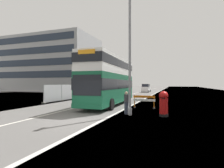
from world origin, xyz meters
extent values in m
cube|color=#565451|center=(0.00, 0.00, -0.05)|extent=(140.00, 280.00, 0.10)
cube|color=#B2AFA8|center=(1.77, 0.00, 0.00)|extent=(0.24, 196.00, 0.01)
cube|color=silver|center=(-2.73, 0.00, 0.00)|extent=(0.16, 168.00, 0.01)
cube|color=#145638|center=(-0.48, 7.91, 1.76)|extent=(2.90, 11.41, 2.83)
cube|color=white|center=(-0.48, 7.91, 3.38)|extent=(2.90, 11.41, 0.40)
cube|color=white|center=(-0.48, 7.91, 4.24)|extent=(2.87, 11.29, 1.33)
cube|color=black|center=(-0.48, 7.91, 2.19)|extent=(2.92, 11.52, 0.91)
cube|color=black|center=(-0.48, 7.91, 4.24)|extent=(2.91, 11.46, 0.73)
cube|color=black|center=(-0.28, 2.23, 2.12)|extent=(2.29, 0.14, 1.56)
cube|color=orange|center=(-0.28, 2.23, 4.61)|extent=(1.37, 0.11, 0.32)
cube|color=#145638|center=(-0.48, 7.91, 0.53)|extent=(2.92, 11.52, 0.36)
cylinder|color=black|center=(-1.60, 4.35, 0.50)|extent=(0.34, 1.01, 1.00)
cylinder|color=black|center=(0.89, 4.44, 0.50)|extent=(0.34, 1.01, 1.00)
cylinder|color=black|center=(-1.84, 10.98, 0.50)|extent=(0.34, 1.01, 1.00)
cylinder|color=black|center=(0.65, 11.07, 0.50)|extent=(0.34, 1.01, 1.00)
cylinder|color=gray|center=(2.90, 2.73, 4.74)|extent=(0.18, 0.18, 9.48)
cylinder|color=gray|center=(2.90, 2.73, 0.25)|extent=(0.29, 0.29, 0.50)
cylinder|color=black|center=(5.21, 2.95, 0.09)|extent=(0.60, 0.60, 0.18)
cylinder|color=#AD0F0F|center=(5.21, 2.95, 0.80)|extent=(0.56, 0.56, 1.23)
sphere|color=#AD0F0F|center=(5.21, 2.95, 1.41)|extent=(0.62, 0.62, 0.62)
cube|color=black|center=(5.21, 2.66, 1.27)|extent=(0.22, 0.03, 0.07)
cube|color=orange|center=(3.29, 6.64, 1.05)|extent=(1.96, 0.08, 0.20)
cube|color=white|center=(3.29, 6.64, 0.73)|extent=(1.96, 0.08, 0.20)
cube|color=orange|center=(2.41, 6.64, 0.52)|extent=(0.07, 0.07, 1.05)
cube|color=black|center=(2.41, 6.64, 0.04)|extent=(0.14, 0.44, 0.08)
cube|color=orange|center=(4.17, 6.64, 0.52)|extent=(0.07, 0.07, 1.05)
cube|color=black|center=(4.17, 6.64, 0.04)|extent=(0.14, 0.44, 0.08)
cube|color=#A8AAAD|center=(-8.04, 8.49, 1.07)|extent=(0.04, 3.26, 2.04)
cube|color=#A8AAAD|center=(-8.04, 11.89, 1.07)|extent=(0.04, 3.26, 2.04)
cube|color=#A8AAAD|center=(-8.04, 15.29, 1.07)|extent=(0.04, 3.26, 2.04)
cube|color=#A8AAAD|center=(-8.04, 18.69, 1.07)|extent=(0.04, 3.26, 2.04)
cube|color=#A8AAAD|center=(-8.04, 22.09, 1.07)|extent=(0.04, 3.26, 2.04)
cylinder|color=#939699|center=(-8.04, 6.79, 1.07)|extent=(0.06, 0.06, 2.14)
cube|color=gray|center=(-8.04, 6.79, 0.06)|extent=(0.44, 0.20, 0.12)
cylinder|color=#939699|center=(-8.04, 10.19, 1.07)|extent=(0.06, 0.06, 2.14)
cube|color=gray|center=(-8.04, 10.19, 0.06)|extent=(0.44, 0.20, 0.12)
cylinder|color=#939699|center=(-8.04, 13.59, 1.07)|extent=(0.06, 0.06, 2.14)
cube|color=gray|center=(-8.04, 13.59, 0.06)|extent=(0.44, 0.20, 0.12)
cylinder|color=#939699|center=(-8.04, 16.99, 1.07)|extent=(0.06, 0.06, 2.14)
cube|color=gray|center=(-8.04, 16.99, 0.06)|extent=(0.44, 0.20, 0.12)
cylinder|color=#939699|center=(-8.04, 20.39, 1.07)|extent=(0.06, 0.06, 2.14)
cube|color=gray|center=(-8.04, 20.39, 0.06)|extent=(0.44, 0.20, 0.12)
cylinder|color=#939699|center=(-8.04, 23.79, 1.07)|extent=(0.06, 0.06, 2.14)
cube|color=gray|center=(-8.04, 23.79, 0.06)|extent=(0.44, 0.20, 0.12)
cube|color=maroon|center=(-6.16, 22.36, 0.75)|extent=(1.84, 4.41, 1.15)
cube|color=black|center=(-6.16, 22.36, 1.66)|extent=(1.70, 2.42, 0.67)
cylinder|color=black|center=(-5.24, 23.73, 0.30)|extent=(0.20, 0.60, 0.60)
cylinder|color=black|center=(-7.08, 23.73, 0.30)|extent=(0.20, 0.60, 0.60)
cylinder|color=black|center=(-5.24, 20.99, 0.30)|extent=(0.20, 0.60, 0.60)
cylinder|color=black|center=(-7.08, 20.99, 0.30)|extent=(0.20, 0.60, 0.60)
cube|color=maroon|center=(-5.89, 29.30, 0.75)|extent=(1.81, 4.15, 1.15)
cube|color=black|center=(-5.89, 29.30, 1.72)|extent=(1.66, 2.28, 0.79)
cylinder|color=black|center=(-4.99, 30.58, 0.30)|extent=(0.20, 0.60, 0.60)
cylinder|color=black|center=(-6.79, 30.58, 0.30)|extent=(0.20, 0.60, 0.60)
cylinder|color=black|center=(-4.99, 28.01, 0.30)|extent=(0.20, 0.60, 0.60)
cylinder|color=black|center=(-6.79, 28.01, 0.30)|extent=(0.20, 0.60, 0.60)
cube|color=silver|center=(-1.24, 37.74, 0.80)|extent=(1.84, 4.49, 1.23)
cube|color=black|center=(-1.24, 37.74, 1.78)|extent=(1.69, 2.47, 0.73)
cylinder|color=black|center=(-0.32, 39.13, 0.30)|extent=(0.20, 0.60, 0.60)
cylinder|color=black|center=(-2.16, 39.13, 0.30)|extent=(0.20, 0.60, 0.60)
cylinder|color=black|center=(-0.32, 36.35, 0.30)|extent=(0.20, 0.60, 0.60)
cylinder|color=black|center=(-2.16, 36.35, 0.30)|extent=(0.20, 0.60, 0.60)
cylinder|color=#4C3D2D|center=(-13.25, 25.03, 2.17)|extent=(0.29, 0.29, 4.34)
cylinder|color=#4C3D2D|center=(-12.70, 24.93, 3.57)|extent=(1.21, 0.32, 1.48)
cylinder|color=#4C3D2D|center=(-13.19, 25.45, 3.05)|extent=(0.26, 0.97, 1.04)
cylinder|color=#4C3D2D|center=(-13.85, 24.91, 4.35)|extent=(1.29, 0.36, 0.92)
cylinder|color=#4C3D2D|center=(-13.23, 24.36, 3.91)|extent=(0.18, 1.44, 1.46)
cylinder|color=#2D3342|center=(2.56, 3.04, 0.43)|extent=(0.29, 0.29, 0.86)
cylinder|color=#333338|center=(2.56, 3.04, 1.15)|extent=(0.34, 0.34, 0.58)
sphere|color=tan|center=(2.56, 3.04, 1.55)|extent=(0.22, 0.22, 0.22)
cube|color=#9EA0A3|center=(-31.15, 37.63, 8.16)|extent=(28.26, 16.37, 16.32)
cube|color=#232D3D|center=(-31.15, 29.41, 4.73)|extent=(26.57, 0.08, 1.83)
cube|color=#232D3D|center=(-31.15, 29.41, 8.00)|extent=(26.57, 0.08, 1.83)
cube|color=#232D3D|center=(-31.15, 29.41, 11.26)|extent=(26.57, 0.08, 1.83)
cube|color=#232D3D|center=(-31.15, 29.41, 14.53)|extent=(26.57, 0.08, 1.83)
camera|label=1|loc=(5.92, -9.72, 2.23)|focal=28.77mm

